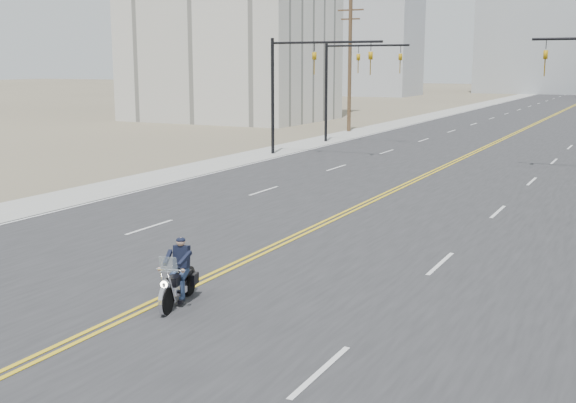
% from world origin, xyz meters
% --- Properties ---
extents(road, '(20.00, 200.00, 0.01)m').
position_xyz_m(road, '(0.00, 70.00, 0.01)').
color(road, '#303033').
rests_on(road, ground).
extents(sidewalk_left, '(3.00, 200.00, 0.01)m').
position_xyz_m(sidewalk_left, '(-11.50, 70.00, 0.01)').
color(sidewalk_left, '#A5A5A0').
rests_on(sidewalk_left, ground).
extents(traffic_mast_left, '(7.10, 0.26, 7.00)m').
position_xyz_m(traffic_mast_left, '(-8.98, 32.00, 4.94)').
color(traffic_mast_left, black).
rests_on(traffic_mast_left, ground).
extents(traffic_mast_far, '(6.10, 0.26, 7.00)m').
position_xyz_m(traffic_mast_far, '(-9.31, 40.00, 4.87)').
color(traffic_mast_far, black).
rests_on(traffic_mast_far, ground).
extents(utility_pole_left, '(2.20, 0.30, 10.50)m').
position_xyz_m(utility_pole_left, '(-12.50, 48.00, 5.48)').
color(utility_pole_left, brown).
rests_on(utility_pole_left, ground).
extents(haze_bldg_a, '(14.00, 12.00, 22.00)m').
position_xyz_m(haze_bldg_a, '(-35.00, 115.00, 11.00)').
color(haze_bldg_a, '#B7BCC6').
rests_on(haze_bldg_a, ground).
extents(haze_bldg_d, '(20.00, 15.00, 26.00)m').
position_xyz_m(haze_bldg_d, '(-12.00, 140.00, 13.00)').
color(haze_bldg_d, '#ADB2B7').
rests_on(haze_bldg_d, ground).
extents(haze_bldg_f, '(12.00, 12.00, 16.00)m').
position_xyz_m(haze_bldg_f, '(-50.00, 130.00, 8.00)').
color(haze_bldg_f, '#ADB2B7').
rests_on(haze_bldg_f, ground).
extents(motorcyclist, '(1.30, 2.11, 1.54)m').
position_xyz_m(motorcyclist, '(0.53, 5.91, 0.77)').
color(motorcyclist, black).
rests_on(motorcyclist, ground).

